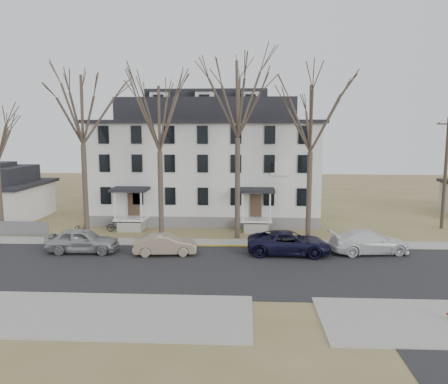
# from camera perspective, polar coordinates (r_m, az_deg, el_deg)

# --- Properties ---
(ground) EXTENTS (120.00, 120.00, 0.00)m
(ground) POSITION_cam_1_polar(r_m,az_deg,el_deg) (25.14, -1.06, -11.43)
(ground) COLOR olive
(ground) RESTS_ON ground
(main_road) EXTENTS (120.00, 10.00, 0.04)m
(main_road) POSITION_cam_1_polar(r_m,az_deg,el_deg) (27.03, -0.76, -10.01)
(main_road) COLOR #27272A
(main_road) RESTS_ON ground
(far_sidewalk) EXTENTS (120.00, 2.00, 0.08)m
(far_sidewalk) POSITION_cam_1_polar(r_m,az_deg,el_deg) (32.77, -0.09, -6.75)
(far_sidewalk) COLOR #A09F97
(far_sidewalk) RESTS_ON ground
(near_sidewalk_left) EXTENTS (20.00, 5.00, 0.08)m
(near_sidewalk_left) POSITION_cam_1_polar(r_m,az_deg,el_deg) (22.61, -23.41, -14.42)
(near_sidewalk_left) COLOR #A09F97
(near_sidewalk_left) RESTS_ON ground
(yellow_curb) EXTENTS (14.00, 0.25, 0.06)m
(yellow_curb) POSITION_cam_1_polar(r_m,az_deg,el_deg) (32.03, 8.87, -7.20)
(yellow_curb) COLOR gold
(yellow_curb) RESTS_ON ground
(boarding_house) EXTENTS (20.80, 12.36, 12.05)m
(boarding_house) POSITION_cam_1_polar(r_m,az_deg,el_deg) (41.85, -2.11, 3.97)
(boarding_house) COLOR slate
(boarding_house) RESTS_ON ground
(tree_far_left) EXTENTS (8.40, 8.40, 13.72)m
(tree_far_left) POSITION_cam_1_polar(r_m,az_deg,el_deg) (35.80, -18.13, 10.82)
(tree_far_left) COLOR #473B31
(tree_far_left) RESTS_ON ground
(tree_mid_left) EXTENTS (7.80, 7.80, 12.74)m
(tree_mid_left) POSITION_cam_1_polar(r_m,az_deg,el_deg) (34.11, -8.48, 10.04)
(tree_mid_left) COLOR #473B31
(tree_mid_left) RESTS_ON ground
(tree_center) EXTENTS (9.00, 9.00, 14.70)m
(tree_center) POSITION_cam_1_polar(r_m,az_deg,el_deg) (33.54, 1.82, 12.69)
(tree_center) COLOR #473B31
(tree_center) RESTS_ON ground
(tree_mid_right) EXTENTS (7.80, 7.80, 12.74)m
(tree_mid_right) POSITION_cam_1_polar(r_m,az_deg,el_deg) (33.80, 11.32, 9.99)
(tree_mid_right) COLOR #473B31
(tree_mid_right) RESTS_ON ground
(utility_pole_far) EXTENTS (2.00, 0.28, 9.50)m
(utility_pole_far) POSITION_cam_1_polar(r_m,az_deg,el_deg) (41.37, 26.95, 2.38)
(utility_pole_far) COLOR #3D3023
(utility_pole_far) RESTS_ON ground
(car_silver) EXTENTS (4.94, 2.09, 1.67)m
(car_silver) POSITION_cam_1_polar(r_m,az_deg,el_deg) (31.73, -17.98, -6.10)
(car_silver) COLOR #A2A2A2
(car_silver) RESTS_ON ground
(car_tan) EXTENTS (4.37, 1.97, 1.39)m
(car_tan) POSITION_cam_1_polar(r_m,az_deg,el_deg) (29.96, -7.70, -6.88)
(car_tan) COLOR gray
(car_tan) RESTS_ON ground
(car_navy) EXTENTS (5.72, 2.85, 1.56)m
(car_navy) POSITION_cam_1_polar(r_m,az_deg,el_deg) (30.12, 8.47, -6.65)
(car_navy) COLOR black
(car_navy) RESTS_ON ground
(car_white) EXTENTS (5.60, 2.89, 1.55)m
(car_white) POSITION_cam_1_polar(r_m,az_deg,el_deg) (31.60, 18.42, -6.29)
(car_white) COLOR white
(car_white) RESTS_ON ground
(bicycle_left) EXTENTS (1.78, 1.48, 0.92)m
(bicycle_left) POSITION_cam_1_polar(r_m,az_deg,el_deg) (37.39, -18.11, -4.57)
(bicycle_left) COLOR black
(bicycle_left) RESTS_ON ground
(bicycle_right) EXTENTS (1.65, 0.51, 0.98)m
(bicycle_right) POSITION_cam_1_polar(r_m,az_deg,el_deg) (37.29, -13.87, -4.38)
(bicycle_right) COLOR black
(bicycle_right) RESTS_ON ground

